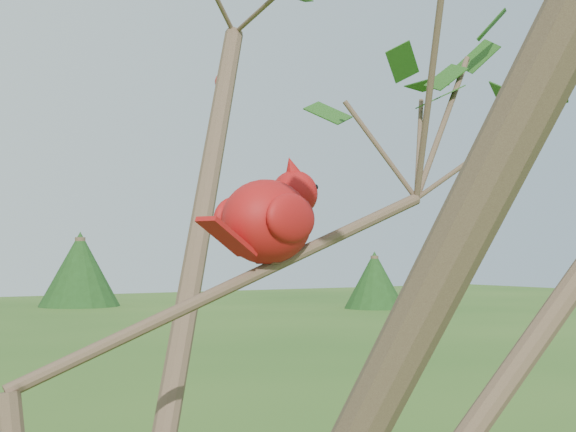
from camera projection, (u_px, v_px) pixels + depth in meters
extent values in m
sphere|color=maroon|center=(460.00, 244.00, 1.29)|extent=(0.04, 0.04, 0.04)
sphere|color=maroon|center=(467.00, 220.00, 1.25)|extent=(0.04, 0.04, 0.04)
sphere|color=maroon|center=(224.00, 82.00, 1.70)|extent=(0.04, 0.04, 0.04)
ellipsoid|color=#A80E15|center=(267.00, 222.00, 1.12)|extent=(0.18, 0.16, 0.12)
sphere|color=#A80E15|center=(294.00, 194.00, 1.18)|extent=(0.09, 0.09, 0.07)
cone|color=#A80E15|center=(292.00, 170.00, 1.17)|extent=(0.06, 0.05, 0.05)
cone|color=#D85914|center=(308.00, 197.00, 1.20)|extent=(0.04, 0.03, 0.03)
ellipsoid|color=black|center=(303.00, 198.00, 1.19)|extent=(0.03, 0.04, 0.03)
cube|color=#A80E15|center=(227.00, 237.00, 1.05)|extent=(0.10, 0.07, 0.05)
ellipsoid|color=#A80E15|center=(239.00, 220.00, 1.14)|extent=(0.11, 0.07, 0.07)
ellipsoid|color=#A80E15|center=(291.00, 218.00, 1.09)|extent=(0.11, 0.07, 0.07)
cylinder|color=#483326|center=(80.00, 272.00, 32.31)|extent=(0.42, 0.42, 2.78)
cone|color=#193813|center=(80.00, 269.00, 32.32)|extent=(3.25, 3.25, 3.01)
cylinder|color=#483326|center=(375.00, 282.00, 31.09)|extent=(0.31, 0.31, 2.04)
cone|color=#193813|center=(375.00, 280.00, 31.09)|extent=(2.38, 2.38, 2.21)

